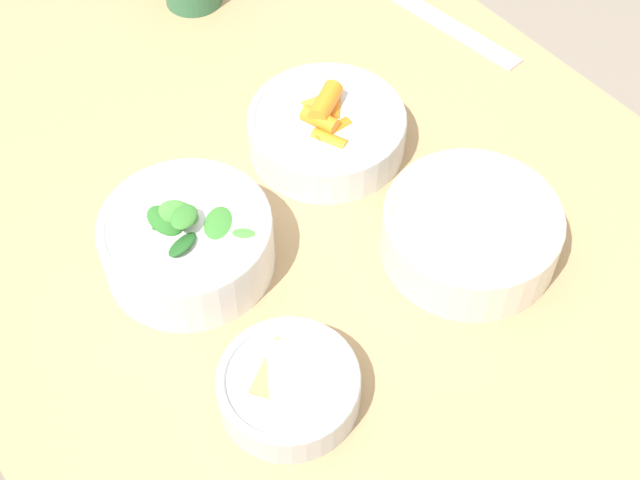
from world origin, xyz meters
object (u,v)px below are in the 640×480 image
(ruler, at_px, (437,18))
(bowl_carrots, at_px, (327,129))
(bowl_beans_hotdog, at_px, (471,233))
(bowl_cookies, at_px, (289,386))
(bowl_greens, at_px, (188,240))

(ruler, bearing_deg, bowl_carrots, -69.63)
(bowl_beans_hotdog, bearing_deg, bowl_carrots, -173.19)
(bowl_beans_hotdog, height_order, bowl_cookies, bowl_beans_hotdog)
(bowl_beans_hotdog, xyz_separation_m, bowl_cookies, (0.03, -0.26, -0.01))
(bowl_greens, relative_size, ruler, 0.66)
(bowl_cookies, height_order, ruler, bowl_cookies)
(bowl_cookies, relative_size, ruler, 0.50)
(bowl_beans_hotdog, xyz_separation_m, ruler, (-0.31, 0.24, -0.03))
(bowl_greens, distance_m, ruler, 0.51)
(bowl_greens, height_order, bowl_beans_hotdog, bowl_greens)
(bowl_beans_hotdog, relative_size, bowl_cookies, 1.39)
(bowl_carrots, bearing_deg, bowl_cookies, -43.82)
(bowl_greens, bearing_deg, bowl_carrots, 102.39)
(bowl_carrots, xyz_separation_m, bowl_greens, (0.05, -0.22, 0.01))
(bowl_cookies, bearing_deg, bowl_carrots, 136.18)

